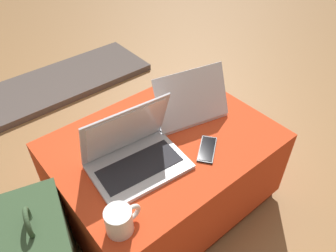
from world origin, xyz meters
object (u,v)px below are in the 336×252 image
(laptop_near, at_px, (134,154))
(coffee_mug, at_px, (120,220))
(cell_phone, at_px, (207,149))
(laptop_far, at_px, (186,105))

(laptop_near, relative_size, coffee_mug, 2.97)
(cell_phone, relative_size, coffee_mug, 1.23)
(laptop_near, height_order, coffee_mug, laptop_near)
(laptop_near, relative_size, cell_phone, 2.40)
(cell_phone, xyz_separation_m, coffee_mug, (-0.46, -0.08, 0.04))
(laptop_far, xyz_separation_m, coffee_mug, (-0.55, -0.30, -0.00))
(laptop_far, height_order, cell_phone, laptop_far)
(cell_phone, bearing_deg, laptop_near, 27.43)
(laptop_far, bearing_deg, laptop_near, 29.52)
(laptop_far, relative_size, cell_phone, 2.40)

